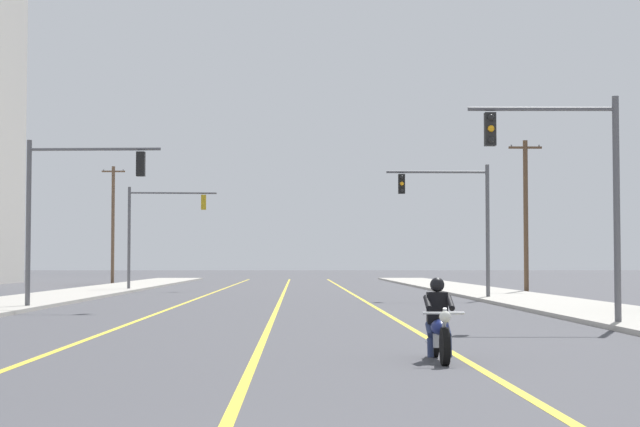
{
  "coord_description": "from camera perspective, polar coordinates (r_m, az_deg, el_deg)",
  "views": [
    {
      "loc": [
        0.65,
        -7.22,
        1.74
      ],
      "look_at": [
        1.25,
        20.61,
        3.03
      ],
      "focal_mm": 58.59,
      "sensor_mm": 36.0,
      "label": 1
    }
  ],
  "objects": [
    {
      "name": "lane_stripe_center",
      "position": [
        52.25,
        -2.08,
        -4.54
      ],
      "size": [
        0.16,
        100.0,
        0.01
      ],
      "primitive_type": "cube",
      "color": "yellow",
      "rests_on": "ground"
    },
    {
      "name": "lane_stripe_left",
      "position": [
        52.46,
        -6.41,
        -4.52
      ],
      "size": [
        0.16,
        100.0,
        0.01
      ],
      "primitive_type": "cube",
      "color": "yellow",
      "rests_on": "ground"
    },
    {
      "name": "lane_stripe_right",
      "position": [
        52.33,
        2.01,
        -4.54
      ],
      "size": [
        0.16,
        100.0,
        0.01
      ],
      "primitive_type": "cube",
      "color": "yellow",
      "rests_on": "ground"
    },
    {
      "name": "sidewalk_kerb_right",
      "position": [
        48.33,
        10.91,
        -4.57
      ],
      "size": [
        4.4,
        110.0,
        0.14
      ],
      "primitive_type": "cube",
      "color": "#ADA89E",
      "rests_on": "ground"
    },
    {
      "name": "sidewalk_kerb_left",
      "position": [
        48.62,
        -14.91,
        -4.52
      ],
      "size": [
        4.4,
        110.0,
        0.14
      ],
      "primitive_type": "cube",
      "color": "#ADA89E",
      "rests_on": "ground"
    },
    {
      "name": "motorcycle_with_rider",
      "position": [
        18.54,
        6.5,
        -6.2
      ],
      "size": [
        0.7,
        2.19,
        1.46
      ],
      "color": "black",
      "rests_on": "ground"
    },
    {
      "name": "traffic_signal_near_right",
      "position": [
        28.83,
        13.72,
        2.02
      ],
      "size": [
        4.07,
        0.37,
        6.2
      ],
      "color": "#56565B",
      "rests_on": "ground"
    },
    {
      "name": "traffic_signal_near_left",
      "position": [
        39.22,
        -13.66,
        0.88
      ],
      "size": [
        4.94,
        0.5,
        6.2
      ],
      "color": "#56565B",
      "rests_on": "ground"
    },
    {
      "name": "traffic_signal_mid_right",
      "position": [
        48.25,
        7.57,
        0.17
      ],
      "size": [
        4.74,
        0.37,
        6.2
      ],
      "color": "#56565B",
      "rests_on": "ground"
    },
    {
      "name": "traffic_signal_mid_left",
      "position": [
        63.12,
        -9.01,
        -0.44
      ],
      "size": [
        5.27,
        0.61,
        6.2
      ],
      "color": "#56565B",
      "rests_on": "ground"
    },
    {
      "name": "utility_pole_right_far",
      "position": [
        59.0,
        11.18,
        0.01
      ],
      "size": [
        1.85,
        0.26,
        8.48
      ],
      "color": "brown",
      "rests_on": "ground"
    },
    {
      "name": "utility_pole_left_far",
      "position": [
        83.65,
        -11.24,
        -0.49
      ],
      "size": [
        1.83,
        0.26,
        9.25
      ],
      "color": "brown",
      "rests_on": "ground"
    }
  ]
}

